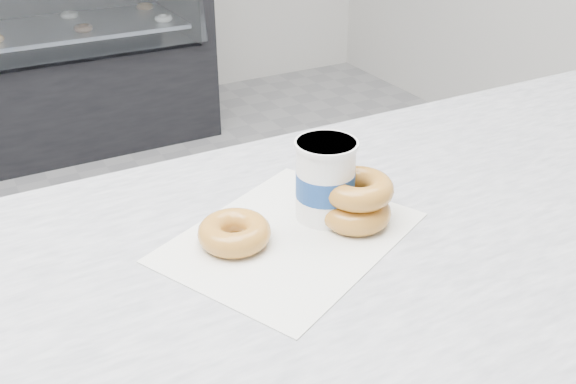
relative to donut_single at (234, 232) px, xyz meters
name	(u,v)px	position (x,y,z in m)	size (l,w,h in m)	color
wax_paper	(291,237)	(0.08, -0.02, -0.02)	(0.34, 0.26, 0.00)	silver
donut_single	(234,232)	(0.00, 0.00, 0.00)	(0.10, 0.10, 0.04)	gold
donut_stack	(357,200)	(0.18, -0.03, 0.02)	(0.14, 0.14, 0.07)	gold
coffee_cup	(325,180)	(0.15, 0.00, 0.04)	(0.10, 0.10, 0.12)	white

